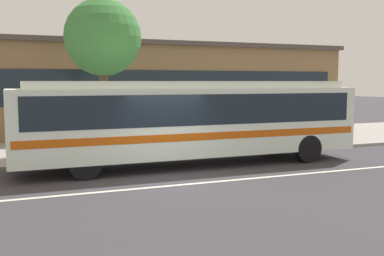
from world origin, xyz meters
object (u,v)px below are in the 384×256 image
at_px(pedestrian_waiting_near_sign, 256,122).
at_px(bus_stop_sign, 282,112).
at_px(pedestrian_walking_along_curb, 142,128).
at_px(pedestrian_standing_by_tree, 280,121).
at_px(transit_bus, 192,117).
at_px(street_tree_near_stop, 103,39).

relative_size(pedestrian_waiting_near_sign, bus_stop_sign, 0.71).
bearing_deg(pedestrian_waiting_near_sign, pedestrian_walking_along_curb, -169.56).
height_order(pedestrian_waiting_near_sign, pedestrian_standing_by_tree, pedestrian_standing_by_tree).
xyz_separation_m(transit_bus, pedestrian_walking_along_curb, (-1.14, 2.48, -0.58)).
relative_size(transit_bus, street_tree_near_stop, 1.98).
relative_size(transit_bus, bus_stop_sign, 5.10).
xyz_separation_m(transit_bus, bus_stop_sign, (4.80, 1.80, -0.07)).
bearing_deg(street_tree_near_stop, pedestrian_waiting_near_sign, -1.65).
bearing_deg(pedestrian_waiting_near_sign, transit_bus, -142.25).
bearing_deg(pedestrian_standing_by_tree, transit_bus, -151.81).
distance_m(pedestrian_walking_along_curb, pedestrian_standing_by_tree, 6.61).
relative_size(transit_bus, pedestrian_standing_by_tree, 7.02).
bearing_deg(transit_bus, pedestrian_standing_by_tree, 28.19).
xyz_separation_m(pedestrian_standing_by_tree, bus_stop_sign, (-0.64, -1.12, 0.51)).
height_order(pedestrian_waiting_near_sign, bus_stop_sign, bus_stop_sign).
bearing_deg(transit_bus, pedestrian_walking_along_curb, 114.75).
xyz_separation_m(pedestrian_walking_along_curb, bus_stop_sign, (5.95, -0.68, 0.51)).
relative_size(pedestrian_standing_by_tree, bus_stop_sign, 0.73).
xyz_separation_m(pedestrian_waiting_near_sign, pedestrian_standing_by_tree, (0.88, -0.62, 0.04)).
bearing_deg(pedestrian_standing_by_tree, pedestrian_walking_along_curb, -176.20).
bearing_deg(pedestrian_walking_along_curb, bus_stop_sign, -6.57).
bearing_deg(bus_stop_sign, pedestrian_walking_along_curb, 173.43).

